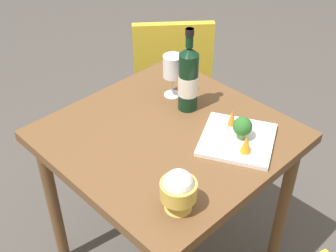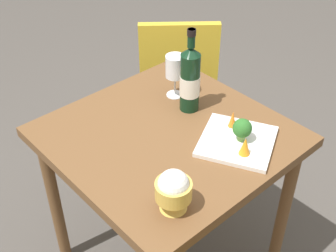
{
  "view_description": "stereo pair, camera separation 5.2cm",
  "coord_description": "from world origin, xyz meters",
  "px_view_note": "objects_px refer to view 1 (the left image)",
  "views": [
    {
      "loc": [
        -0.92,
        0.9,
        1.77
      ],
      "look_at": [
        0.0,
        0.0,
        0.78
      ],
      "focal_mm": 48.12,
      "sensor_mm": 36.0,
      "label": 1
    },
    {
      "loc": [
        -0.95,
        0.86,
        1.77
      ],
      "look_at": [
        0.0,
        0.0,
        0.78
      ],
      "focal_mm": 48.12,
      "sensor_mm": 36.0,
      "label": 2
    }
  ],
  "objects_px": {
    "serving_plate": "(237,140)",
    "carrot_garnish_right": "(232,117)",
    "chair_near_window": "(172,73)",
    "wine_glass": "(173,67)",
    "carrot_garnish_left": "(246,144)",
    "rice_bowl": "(178,190)",
    "wine_bottle": "(188,79)",
    "broccoli_floret": "(242,127)"
  },
  "relations": [
    {
      "from": "chair_near_window",
      "to": "broccoli_floret",
      "type": "relative_size",
      "value": 9.91
    },
    {
      "from": "broccoli_floret",
      "to": "carrot_garnish_left",
      "type": "height_order",
      "value": "broccoli_floret"
    },
    {
      "from": "chair_near_window",
      "to": "rice_bowl",
      "type": "height_order",
      "value": "rice_bowl"
    },
    {
      "from": "carrot_garnish_left",
      "to": "rice_bowl",
      "type": "bearing_deg",
      "value": 91.34
    },
    {
      "from": "broccoli_floret",
      "to": "carrot_garnish_right",
      "type": "bearing_deg",
      "value": -26.29
    },
    {
      "from": "wine_bottle",
      "to": "chair_near_window",
      "type": "bearing_deg",
      "value": -39.49
    },
    {
      "from": "broccoli_floret",
      "to": "carrot_garnish_right",
      "type": "distance_m",
      "value": 0.08
    },
    {
      "from": "carrot_garnish_left",
      "to": "carrot_garnish_right",
      "type": "height_order",
      "value": "carrot_garnish_left"
    },
    {
      "from": "serving_plate",
      "to": "carrot_garnish_left",
      "type": "distance_m",
      "value": 0.09
    },
    {
      "from": "wine_bottle",
      "to": "rice_bowl",
      "type": "distance_m",
      "value": 0.53
    },
    {
      "from": "chair_near_window",
      "to": "carrot_garnish_right",
      "type": "xyz_separation_m",
      "value": [
        -0.7,
        0.39,
        0.27
      ]
    },
    {
      "from": "serving_plate",
      "to": "wine_glass",
      "type": "bearing_deg",
      "value": -6.97
    },
    {
      "from": "wine_glass",
      "to": "carrot_garnish_right",
      "type": "bearing_deg",
      "value": 179.91
    },
    {
      "from": "rice_bowl",
      "to": "wine_glass",
      "type": "bearing_deg",
      "value": -43.16
    },
    {
      "from": "wine_glass",
      "to": "carrot_garnish_left",
      "type": "relative_size",
      "value": 2.7
    },
    {
      "from": "carrot_garnish_right",
      "to": "broccoli_floret",
      "type": "bearing_deg",
      "value": 153.71
    },
    {
      "from": "carrot_garnish_left",
      "to": "serving_plate",
      "type": "bearing_deg",
      "value": -31.61
    },
    {
      "from": "wine_bottle",
      "to": "carrot_garnish_right",
      "type": "distance_m",
      "value": 0.22
    },
    {
      "from": "wine_glass",
      "to": "rice_bowl",
      "type": "bearing_deg",
      "value": 136.84
    },
    {
      "from": "wine_glass",
      "to": "broccoli_floret",
      "type": "relative_size",
      "value": 2.09
    },
    {
      "from": "chair_near_window",
      "to": "rice_bowl",
      "type": "xyz_separation_m",
      "value": [
        -0.84,
        0.81,
        0.3
      ]
    },
    {
      "from": "wine_glass",
      "to": "wine_bottle",
      "type": "bearing_deg",
      "value": 168.55
    },
    {
      "from": "wine_glass",
      "to": "chair_near_window",
      "type": "bearing_deg",
      "value": -44.69
    },
    {
      "from": "carrot_garnish_left",
      "to": "carrot_garnish_right",
      "type": "xyz_separation_m",
      "value": [
        0.13,
        -0.08,
        -0.0
      ]
    },
    {
      "from": "chair_near_window",
      "to": "serving_plate",
      "type": "distance_m",
      "value": 0.91
    },
    {
      "from": "chair_near_window",
      "to": "rice_bowl",
      "type": "bearing_deg",
      "value": -93.53
    },
    {
      "from": "rice_bowl",
      "to": "broccoli_floret",
      "type": "bearing_deg",
      "value": -80.52
    },
    {
      "from": "wine_glass",
      "to": "carrot_garnish_left",
      "type": "height_order",
      "value": "wine_glass"
    },
    {
      "from": "wine_glass",
      "to": "rice_bowl",
      "type": "distance_m",
      "value": 0.61
    },
    {
      "from": "wine_bottle",
      "to": "carrot_garnish_right",
      "type": "bearing_deg",
      "value": -174.15
    },
    {
      "from": "wine_bottle",
      "to": "broccoli_floret",
      "type": "bearing_deg",
      "value": 176.7
    },
    {
      "from": "serving_plate",
      "to": "carrot_garnish_right",
      "type": "xyz_separation_m",
      "value": [
        0.07,
        -0.04,
        0.04
      ]
    },
    {
      "from": "wine_glass",
      "to": "rice_bowl",
      "type": "xyz_separation_m",
      "value": [
        -0.44,
        0.42,
        -0.05
      ]
    },
    {
      "from": "serving_plate",
      "to": "carrot_garnish_right",
      "type": "bearing_deg",
      "value": -34.7
    },
    {
      "from": "wine_glass",
      "to": "serving_plate",
      "type": "xyz_separation_m",
      "value": [
        -0.37,
        0.05,
        -0.12
      ]
    },
    {
      "from": "wine_bottle",
      "to": "wine_glass",
      "type": "distance_m",
      "value": 0.11
    },
    {
      "from": "serving_plate",
      "to": "carrot_garnish_right",
      "type": "distance_m",
      "value": 0.09
    },
    {
      "from": "rice_bowl",
      "to": "broccoli_floret",
      "type": "xyz_separation_m",
      "value": [
        0.06,
        -0.38,
        -0.01
      ]
    },
    {
      "from": "broccoli_floret",
      "to": "rice_bowl",
      "type": "bearing_deg",
      "value": 99.48
    },
    {
      "from": "serving_plate",
      "to": "carrot_garnish_right",
      "type": "relative_size",
      "value": 5.3
    },
    {
      "from": "wine_glass",
      "to": "carrot_garnish_right",
      "type": "height_order",
      "value": "wine_glass"
    },
    {
      "from": "rice_bowl",
      "to": "carrot_garnish_left",
      "type": "distance_m",
      "value": 0.33
    }
  ]
}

